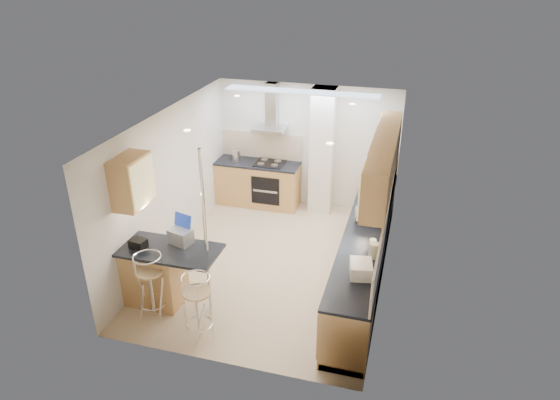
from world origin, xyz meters
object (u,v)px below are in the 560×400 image
(bar_stool_near, at_px, (151,286))
(bar_stool_end, at_px, (198,308))
(laptop, at_px, (181,236))
(bread_bin, at_px, (361,269))
(microwave, at_px, (373,211))

(bar_stool_near, xyz_separation_m, bar_stool_end, (0.82, -0.24, -0.02))
(bar_stool_near, distance_m, bar_stool_end, 0.85)
(laptop, height_order, bar_stool_end, laptop)
(bar_stool_end, xyz_separation_m, bread_bin, (2.01, 0.70, 0.52))
(microwave, xyz_separation_m, bar_stool_near, (-2.80, -2.06, -0.56))
(bar_stool_end, bearing_deg, microwave, -24.58)
(bar_stool_end, distance_m, bread_bin, 2.19)
(microwave, relative_size, bread_bin, 1.46)
(laptop, bearing_deg, bar_stool_near, -98.38)
(bar_stool_end, height_order, bread_bin, bread_bin)
(laptop, bearing_deg, microwave, 46.76)
(microwave, distance_m, bread_bin, 1.60)
(laptop, height_order, bar_stool_near, laptop)
(microwave, xyz_separation_m, laptop, (-2.56, -1.52, -0.02))
(microwave, xyz_separation_m, bread_bin, (0.03, -1.60, -0.05))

